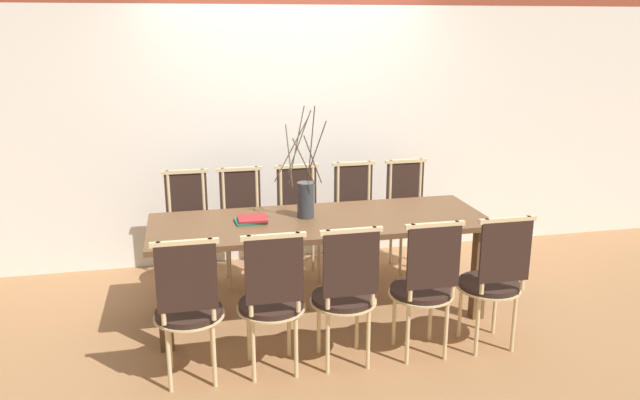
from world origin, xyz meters
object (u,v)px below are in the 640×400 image
object	(u,v)px
vase_centerpiece	(305,197)
chair_far_center	(300,219)
chair_near_center	(345,291)
dining_table	(320,232)
book_stack	(252,220)

from	to	relation	value
vase_centerpiece	chair_far_center	bearing A→B (deg)	83.20
chair_near_center	vase_centerpiece	bearing A→B (deg)	95.77
dining_table	chair_far_center	distance (m)	0.79
dining_table	book_stack	xyz separation A→B (m)	(-0.50, 0.05, 0.12)
book_stack	chair_near_center	bearing A→B (deg)	-59.06
dining_table	chair_far_center	bearing A→B (deg)	90.74
chair_far_center	chair_near_center	bearing A→B (deg)	90.14
dining_table	book_stack	size ratio (longest dim) A/B	10.42
dining_table	vase_centerpiece	size ratio (longest dim) A/B	2.99
chair_near_center	book_stack	distance (m)	1.00
chair_near_center	dining_table	bearing A→B (deg)	89.55
chair_near_center	book_stack	world-z (taller)	chair_near_center
chair_near_center	chair_far_center	distance (m)	1.56
dining_table	book_stack	world-z (taller)	book_stack
dining_table	vase_centerpiece	xyz separation A→B (m)	(-0.09, 0.08, 0.25)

